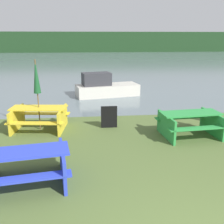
# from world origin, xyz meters

# --- Properties ---
(water) EXTENTS (60.00, 50.00, 0.00)m
(water) POSITION_xyz_m (0.00, 32.44, -0.00)
(water) COLOR slate
(water) RESTS_ON ground_plane
(far_treeline) EXTENTS (80.00, 1.60, 4.00)m
(far_treeline) POSITION_xyz_m (0.00, 52.44, 2.00)
(far_treeline) COLOR #1E3D1E
(far_treeline) RESTS_ON water
(picnic_table_blue) EXTENTS (1.94, 1.62, 0.75)m
(picnic_table_blue) POSITION_xyz_m (-2.91, 2.71, 0.45)
(picnic_table_blue) COLOR blue
(picnic_table_blue) RESTS_ON ground_plane
(picnic_table_green) EXTENTS (1.94, 1.53, 0.77)m
(picnic_table_green) POSITION_xyz_m (1.57, 5.07, 0.47)
(picnic_table_green) COLOR green
(picnic_table_green) RESTS_ON ground_plane
(picnic_table_yellow) EXTENTS (1.96, 1.57, 0.77)m
(picnic_table_yellow) POSITION_xyz_m (-3.21, 6.15, 0.46)
(picnic_table_yellow) COLOR yellow
(picnic_table_yellow) RESTS_ON ground_plane
(umbrella_darkgreen) EXTENTS (0.23, 0.23, 2.34)m
(umbrella_darkgreen) POSITION_xyz_m (-3.21, 6.15, 1.77)
(umbrella_darkgreen) COLOR brown
(umbrella_darkgreen) RESTS_ON ground_plane
(boat) EXTENTS (3.44, 1.87, 1.24)m
(boat) POSITION_xyz_m (-0.65, 11.16, 0.45)
(boat) COLOR beige
(boat) RESTS_ON water
(signboard) EXTENTS (0.55, 0.08, 0.75)m
(signboard) POSITION_xyz_m (-0.87, 6.12, 0.38)
(signboard) COLOR black
(signboard) RESTS_ON ground_plane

